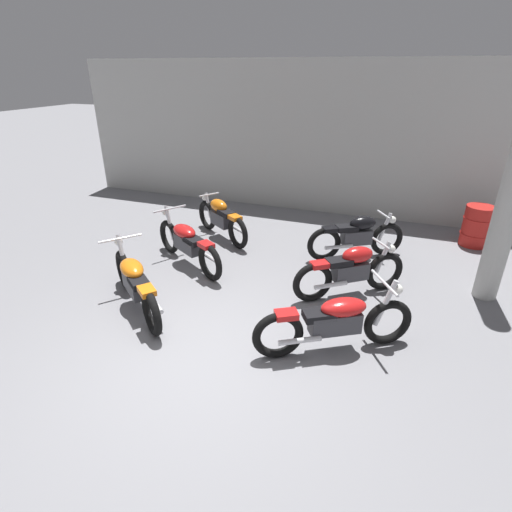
{
  "coord_description": "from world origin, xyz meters",
  "views": [
    {
      "loc": [
        2.11,
        -3.63,
        3.42
      ],
      "look_at": [
        0.0,
        2.04,
        0.55
      ],
      "focal_mm": 28.22,
      "sensor_mm": 36.0,
      "label": 1
    }
  ],
  "objects_px": {
    "motorcycle_right_row_0": "(336,321)",
    "support_pillar": "(510,202)",
    "motorcycle_left_row_1": "(187,243)",
    "motorcycle_right_row_1": "(351,270)",
    "oil_drum": "(477,226)",
    "motorcycle_left_row_0": "(135,282)",
    "motorcycle_right_row_2": "(357,236)",
    "motorcycle_left_row_2": "(221,218)"
  },
  "relations": [
    {
      "from": "motorcycle_left_row_1",
      "to": "motorcycle_right_row_1",
      "type": "distance_m",
      "value": 3.01
    },
    {
      "from": "motorcycle_right_row_0",
      "to": "support_pillar",
      "type": "bearing_deg",
      "value": 47.46
    },
    {
      "from": "motorcycle_left_row_0",
      "to": "motorcycle_left_row_1",
      "type": "height_order",
      "value": "same"
    },
    {
      "from": "support_pillar",
      "to": "motorcycle_right_row_2",
      "type": "distance_m",
      "value": 2.59
    },
    {
      "from": "motorcycle_left_row_0",
      "to": "oil_drum",
      "type": "height_order",
      "value": "motorcycle_left_row_0"
    },
    {
      "from": "oil_drum",
      "to": "motorcycle_right_row_2",
      "type": "bearing_deg",
      "value": -146.47
    },
    {
      "from": "motorcycle_right_row_0",
      "to": "motorcycle_right_row_2",
      "type": "relative_size",
      "value": 1.1
    },
    {
      "from": "support_pillar",
      "to": "motorcycle_left_row_0",
      "type": "bearing_deg",
      "value": -155.92
    },
    {
      "from": "oil_drum",
      "to": "motorcycle_right_row_1",
      "type": "bearing_deg",
      "value": -125.71
    },
    {
      "from": "motorcycle_left_row_2",
      "to": "motorcycle_left_row_1",
      "type": "bearing_deg",
      "value": -91.19
    },
    {
      "from": "support_pillar",
      "to": "motorcycle_right_row_0",
      "type": "distance_m",
      "value": 3.26
    },
    {
      "from": "motorcycle_right_row_2",
      "to": "oil_drum",
      "type": "distance_m",
      "value": 2.69
    },
    {
      "from": "motorcycle_left_row_0",
      "to": "oil_drum",
      "type": "distance_m",
      "value": 6.85
    },
    {
      "from": "motorcycle_right_row_0",
      "to": "oil_drum",
      "type": "bearing_deg",
      "value": 64.81
    },
    {
      "from": "motorcycle_left_row_1",
      "to": "oil_drum",
      "type": "xyz_separation_m",
      "value": [
        5.15,
        2.91,
        -0.03
      ]
    },
    {
      "from": "support_pillar",
      "to": "oil_drum",
      "type": "bearing_deg",
      "value": 88.75
    },
    {
      "from": "motorcycle_right_row_2",
      "to": "motorcycle_left_row_2",
      "type": "bearing_deg",
      "value": -179.98
    },
    {
      "from": "motorcycle_left_row_0",
      "to": "motorcycle_left_row_1",
      "type": "xyz_separation_m",
      "value": [
        0.0,
        1.61,
        0.0
      ]
    },
    {
      "from": "motorcycle_left_row_2",
      "to": "oil_drum",
      "type": "height_order",
      "value": "motorcycle_left_row_2"
    },
    {
      "from": "motorcycle_left_row_2",
      "to": "motorcycle_right_row_2",
      "type": "distance_m",
      "value": 2.87
    },
    {
      "from": "motorcycle_left_row_2",
      "to": "motorcycle_right_row_1",
      "type": "distance_m",
      "value": 3.33
    },
    {
      "from": "motorcycle_right_row_1",
      "to": "oil_drum",
      "type": "relative_size",
      "value": 1.92
    },
    {
      "from": "motorcycle_left_row_2",
      "to": "oil_drum",
      "type": "bearing_deg",
      "value": 16.21
    },
    {
      "from": "motorcycle_right_row_2",
      "to": "oil_drum",
      "type": "height_order",
      "value": "motorcycle_right_row_2"
    },
    {
      "from": "motorcycle_left_row_1",
      "to": "motorcycle_left_row_2",
      "type": "height_order",
      "value": "motorcycle_left_row_1"
    },
    {
      "from": "motorcycle_left_row_0",
      "to": "motorcycle_left_row_2",
      "type": "xyz_separation_m",
      "value": [
        0.03,
        3.03,
        0.01
      ]
    },
    {
      "from": "motorcycle_right_row_1",
      "to": "motorcycle_right_row_2",
      "type": "xyz_separation_m",
      "value": [
        -0.1,
        1.49,
        0.0
      ]
    },
    {
      "from": "support_pillar",
      "to": "motorcycle_left_row_2",
      "type": "bearing_deg",
      "value": 171.58
    },
    {
      "from": "motorcycle_right_row_2",
      "to": "oil_drum",
      "type": "relative_size",
      "value": 2.04
    },
    {
      "from": "motorcycle_right_row_0",
      "to": "motorcycle_right_row_1",
      "type": "bearing_deg",
      "value": 91.22
    },
    {
      "from": "motorcycle_left_row_1",
      "to": "motorcycle_left_row_2",
      "type": "relative_size",
      "value": 1.14
    },
    {
      "from": "motorcycle_left_row_2",
      "to": "motorcycle_right_row_0",
      "type": "bearing_deg",
      "value": -44.86
    },
    {
      "from": "motorcycle_left_row_0",
      "to": "motorcycle_left_row_1",
      "type": "distance_m",
      "value": 1.61
    },
    {
      "from": "motorcycle_left_row_2",
      "to": "motorcycle_right_row_0",
      "type": "distance_m",
      "value": 4.25
    },
    {
      "from": "motorcycle_right_row_0",
      "to": "oil_drum",
      "type": "relative_size",
      "value": 2.25
    },
    {
      "from": "support_pillar",
      "to": "motorcycle_left_row_0",
      "type": "distance_m",
      "value": 5.7
    },
    {
      "from": "motorcycle_left_row_1",
      "to": "motorcycle_right_row_1",
      "type": "xyz_separation_m",
      "value": [
        3.01,
        -0.07,
        0.01
      ]
    },
    {
      "from": "motorcycle_left_row_1",
      "to": "oil_drum",
      "type": "bearing_deg",
      "value": 29.48
    },
    {
      "from": "motorcycle_left_row_2",
      "to": "motorcycle_right_row_1",
      "type": "xyz_separation_m",
      "value": [
        2.98,
        -1.49,
        0.0
      ]
    },
    {
      "from": "motorcycle_right_row_1",
      "to": "motorcycle_right_row_2",
      "type": "height_order",
      "value": "same"
    },
    {
      "from": "support_pillar",
      "to": "motorcycle_right_row_1",
      "type": "relative_size",
      "value": 1.96
    },
    {
      "from": "motorcycle_left_row_1",
      "to": "motorcycle_right_row_0",
      "type": "relative_size",
      "value": 1.0
    }
  ]
}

